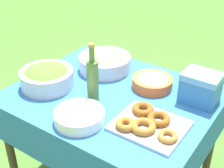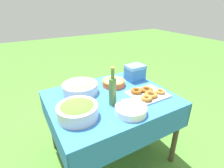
% 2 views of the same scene
% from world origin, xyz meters
% --- Properties ---
extents(picnic_table, '(1.12, 0.91, 0.71)m').
position_xyz_m(picnic_table, '(0.00, 0.00, 0.61)').
color(picnic_table, '#2D6BB2').
rests_on(picnic_table, ground_plane).
extents(salad_bowl, '(0.31, 0.31, 0.12)m').
position_xyz_m(salad_bowl, '(0.37, 0.14, 0.78)').
color(salad_bowl, silver).
rests_on(salad_bowl, picnic_table).
extents(pasta_bowl, '(0.24, 0.24, 0.08)m').
position_xyz_m(pasta_bowl, '(-0.15, -0.19, 0.75)').
color(pasta_bowl, '#E05B28').
rests_on(pasta_bowl, picnic_table).
extents(donut_platter, '(0.35, 0.30, 0.05)m').
position_xyz_m(donut_platter, '(-0.31, 0.15, 0.74)').
color(donut_platter, silver).
rests_on(donut_platter, picnic_table).
extents(plate_stack, '(0.25, 0.25, 0.06)m').
position_xyz_m(plate_stack, '(-0.01, 0.30, 0.74)').
color(plate_stack, white).
rests_on(plate_stack, picnic_table).
extents(olive_oil_bottle, '(0.06, 0.06, 0.34)m').
position_xyz_m(olive_oil_bottle, '(0.05, 0.12, 0.85)').
color(olive_oil_bottle, '#4C7238').
rests_on(olive_oil_bottle, picnic_table).
extents(bread_bowl, '(0.33, 0.33, 0.12)m').
position_xyz_m(bread_bowl, '(0.21, -0.22, 0.77)').
color(bread_bowl, silver).
rests_on(bread_bowl, picnic_table).
extents(cooler_box, '(0.20, 0.16, 0.17)m').
position_xyz_m(cooler_box, '(-0.43, -0.21, 0.80)').
color(cooler_box, '#3372B7').
rests_on(cooler_box, picnic_table).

